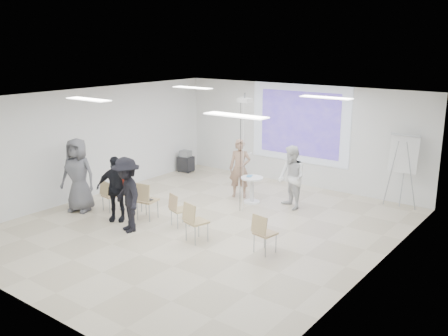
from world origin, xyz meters
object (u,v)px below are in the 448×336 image
Objects in this scene: player_left at (240,165)px; chair_left_inner at (145,198)px; laptop at (148,199)px; audience_left at (115,184)px; chair_right_far at (263,231)px; chair_center at (177,207)px; audience_outer at (78,171)px; player_right at (292,174)px; chair_far_left at (108,193)px; audience_mid at (127,190)px; pedestal_table at (252,188)px; chair_right_inner at (194,219)px; flipchart_easel at (404,154)px; av_cart at (186,162)px; chair_left_mid at (129,191)px.

player_left is 2.99m from chair_left_inner.
laptop is 0.86m from audience_left.
chair_left_inner is at bearing -169.47° from chair_right_far.
audience_outer reaches higher than chair_center.
player_right is 5.33× the size of laptop.
chair_far_left is 0.41× the size of audience_mid.
pedestal_table is 0.97× the size of chair_far_left.
flipchart_easel reaches higher than chair_right_inner.
chair_left_inner reaches higher than laptop.
pedestal_table is 3.62m from audience_mid.
audience_mid reaches higher than laptop.
pedestal_table is at bearing -48.84° from player_left.
audience_left is 7.24m from flipchart_easel.
av_cart is at bearing -70.18° from laptop.
chair_right_inner is at bearing 9.78° from chair_left_mid.
pedestal_table is at bearing 27.47° from audience_left.
chair_right_inner is 1.25× the size of av_cart.
chair_left_mid is (-2.07, -2.48, 0.14)m from pedestal_table.
chair_far_left is 1.01× the size of chair_center.
player_right reaches higher than chair_center.
pedestal_table is at bearing 53.47° from chair_left_inner.
chair_right_far is at bearing 168.95° from laptop.
audience_mid is at bearing -89.78° from player_right.
chair_center is at bearing 171.07° from laptop.
flipchart_easel is at bearing 47.49° from chair_far_left.
flipchart_easel is (2.23, 1.76, 0.52)m from player_right.
audience_left is at bearing -17.44° from chair_far_left.
pedestal_table is at bearing -127.67° from laptop.
chair_left_inner is 0.48× the size of flipchart_easel.
audience_outer reaches higher than chair_left_inner.
player_left reaches higher than chair_left_mid.
audience_outer reaches higher than chair_left_mid.
chair_center is at bearing 166.64° from chair_right_inner.
audience_left is (-1.47, -0.56, 0.44)m from chair_center.
laptop is (-0.76, -2.77, -0.42)m from player_left.
audience_mid is at bearing -110.15° from chair_center.
chair_left_mid is 0.99× the size of chair_left_inner.
pedestal_table is 3.23m from chair_left_mid.
audience_outer reaches higher than chair_far_left.
pedestal_table is 3.03m from chair_right_inner.
chair_right_inner reaches higher than pedestal_table.
audience_outer reaches higher than flipchart_easel.
chair_right_inner is (1.09, -3.22, -0.39)m from player_left.
audience_mid is (0.22, -0.76, 0.43)m from chair_left_inner.
audience_left is 1.30m from audience_outer.
chair_far_left is 7.56m from flipchart_easel.
chair_center is at bearing -172.01° from chair_right_far.
player_left is (-0.57, 0.24, 0.52)m from pedestal_table.
chair_left_inner is at bearing 129.82° from audience_mid.
audience_outer reaches higher than player_left.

